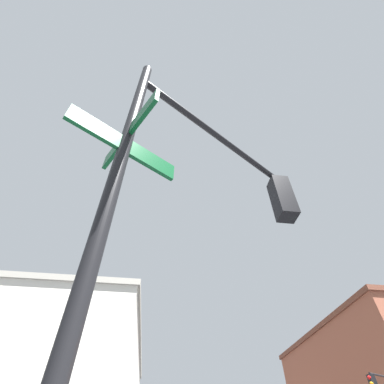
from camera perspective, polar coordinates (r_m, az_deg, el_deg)
traffic_signal_near at (r=3.26m, az=6.08°, el=-0.07°), size 2.96×2.03×5.46m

